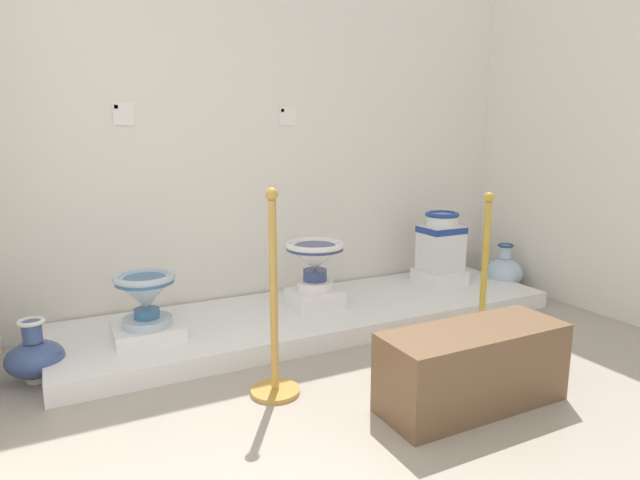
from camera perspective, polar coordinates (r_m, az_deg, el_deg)
The scene contains 17 objects.
ground_plane at distance 2.77m, azimuth 14.13°, elevation -18.08°, with size 5.95×5.55×0.02m, color #A3998C.
wall_back at distance 4.13m, azimuth -3.73°, elevation 12.43°, with size 4.15×0.06×2.83m, color white.
wall_right at distance 4.35m, azimuth 30.35°, elevation 10.88°, with size 0.06×2.95×2.83m, color white.
display_platform at distance 3.86m, azimuth -0.28°, elevation -7.94°, with size 3.47×0.98×0.12m, color white.
plinth_block_rightmost at distance 3.42m, azimuth -17.73°, elevation -9.24°, with size 0.40×0.33×0.08m, color white.
antique_toilet_rightmost at distance 3.35m, azimuth -17.98°, elevation -5.39°, with size 0.36×0.36×0.32m.
plinth_block_squat_floral at distance 3.82m, azimuth -0.53°, elevation -6.18°, with size 0.35×0.30×0.12m, color white.
antique_toilet_squat_floral at distance 3.74m, azimuth -0.54°, elevation -1.90°, with size 0.41×0.41×0.34m.
plinth_block_slender_white at distance 4.51m, azimuth 12.51°, elevation -3.79°, with size 0.34×0.33×0.11m, color white.
antique_toilet_slender_white at distance 4.44m, azimuth 12.68°, elevation -0.03°, with size 0.32×0.27×0.47m.
info_placard_first at distance 3.79m, azimuth -20.11°, elevation 12.43°, with size 0.13×0.01×0.15m.
info_placard_second at distance 4.10m, azimuth -3.46°, elevation 12.96°, with size 0.13×0.01×0.13m.
decorative_vase_corner at distance 3.37m, azimuth -27.94°, elevation -10.85°, with size 0.30×0.30×0.35m.
decorative_vase_spare at distance 4.85m, azimuth 18.87°, elevation -3.26°, with size 0.31×0.31×0.41m.
stanchion_post_near_left at distance 2.80m, azimuth -4.85°, elevation -9.92°, with size 0.26×0.26×1.07m.
stanchion_post_near_right at distance 3.60m, azimuth 16.82°, elevation -6.20°, with size 0.26×0.26×0.98m.
museum_bench at distance 2.82m, azimuth 15.84°, elevation -12.81°, with size 0.95×0.36×0.40m, color brown.
Camera 1 is at (0.34, -1.02, 1.33)m, focal length 30.25 mm.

